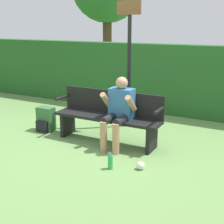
% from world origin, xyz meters
% --- Properties ---
extents(ground_plane, '(40.00, 40.00, 0.00)m').
position_xyz_m(ground_plane, '(0.00, 0.00, 0.00)').
color(ground_plane, '#668E4C').
extents(hedge_back, '(12.00, 0.36, 1.50)m').
position_xyz_m(hedge_back, '(0.00, 2.18, 0.75)').
color(hedge_back, '#235623').
rests_on(hedge_back, ground).
extents(park_bench, '(1.83, 0.41, 0.85)m').
position_xyz_m(park_bench, '(0.00, 0.06, 0.45)').
color(park_bench, black).
rests_on(park_bench, ground).
extents(person_seated, '(0.52, 0.57, 1.12)m').
position_xyz_m(person_seated, '(0.25, -0.06, 0.62)').
color(person_seated, '#336699').
rests_on(person_seated, ground).
extents(backpack, '(0.31, 0.25, 0.45)m').
position_xyz_m(backpack, '(-1.28, -0.02, 0.21)').
color(backpack, '#336638').
rests_on(backpack, ground).
extents(water_bottle, '(0.07, 0.07, 0.22)m').
position_xyz_m(water_bottle, '(0.53, -0.85, 0.10)').
color(water_bottle, green).
rests_on(water_bottle, ground).
extents(signpost, '(0.46, 0.09, 2.35)m').
position_xyz_m(signpost, '(-0.04, 0.93, 1.36)').
color(signpost, black).
rests_on(signpost, ground).
extents(litter_crumple, '(0.11, 0.11, 0.11)m').
position_xyz_m(litter_crumple, '(0.90, -0.68, 0.06)').
color(litter_crumple, silver).
rests_on(litter_crumple, ground).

